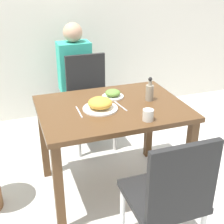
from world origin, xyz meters
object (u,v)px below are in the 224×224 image
chair_near (169,195)px  side_plate (113,94)px  person_figure (75,78)px  drink_cup (148,115)px  food_plate (100,104)px  sauce_bottle (150,92)px  chair_far (89,96)px

chair_near → side_plate: size_ratio=5.32×
chair_near → person_figure: bearing=-87.6°
drink_cup → person_figure: bearing=96.2°
food_plate → sauce_bottle: (0.41, 0.04, 0.03)m
drink_cup → chair_near: bearing=-99.3°
person_figure → food_plate: bearing=-94.1°
chair_far → side_plate: chair_far is taller
chair_near → drink_cup: 0.55m
chair_far → person_figure: person_figure is taller
sauce_bottle → food_plate: bearing=-174.9°
chair_near → food_plate: 0.82m
food_plate → drink_cup: size_ratio=3.25×
food_plate → person_figure: size_ratio=0.22×
chair_near → chair_far: (-0.03, 1.58, 0.00)m
chair_far → side_plate: 0.69m
chair_near → side_plate: chair_near is taller
chair_near → drink_cup: size_ratio=11.58×
side_plate → sauce_bottle: size_ratio=0.91×
chair_far → drink_cup: bearing=-84.2°
sauce_bottle → drink_cup: bearing=-116.8°
sauce_bottle → side_plate: bearing=148.8°
person_figure → chair_far: bearing=-82.7°
food_plate → sauce_bottle: sauce_bottle is taller
chair_far → person_figure: (-0.05, 0.39, 0.07)m
drink_cup → sauce_bottle: bearing=63.2°
food_plate → chair_far: bearing=80.6°
food_plate → person_figure: 1.23m
food_plate → sauce_bottle: size_ratio=1.36×
side_plate → drink_cup: size_ratio=2.18×
side_plate → sauce_bottle: sauce_bottle is taller
chair_far → sauce_bottle: (0.27, -0.79, 0.30)m
chair_far → side_plate: size_ratio=5.32×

